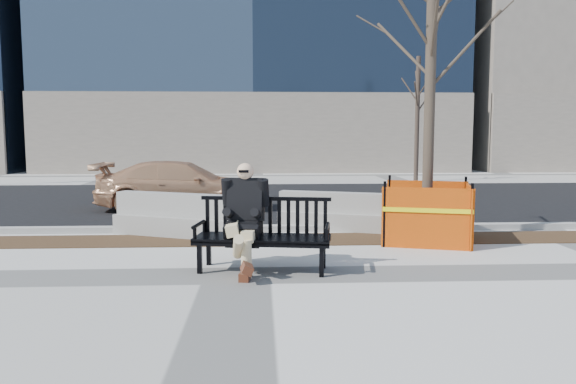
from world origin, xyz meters
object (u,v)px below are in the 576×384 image
object	(u,v)px
seated_man	(245,269)
jersey_barrier_left	(186,237)
bench	(263,271)
sedan	(183,210)
tree_fence	(426,241)
jersey_barrier_right	(345,230)

from	to	relation	value
seated_man	jersey_barrier_left	size ratio (longest dim) A/B	0.54
bench	sedan	size ratio (longest dim) A/B	0.46
bench	tree_fence	xyz separation A→B (m)	(3.05, 2.08, 0.00)
sedan	jersey_barrier_left	size ratio (longest dim) A/B	1.49
jersey_barrier_right	seated_man	bearing A→B (deg)	-102.49
tree_fence	jersey_barrier_left	bearing A→B (deg)	171.33
sedan	jersey_barrier_left	distance (m)	3.85
seated_man	jersey_barrier_right	xyz separation A→B (m)	(1.99, 3.20, 0.00)
seated_man	jersey_barrier_left	bearing A→B (deg)	123.76
bench	seated_man	world-z (taller)	seated_man
tree_fence	seated_man	bearing A→B (deg)	-149.19
tree_fence	sedan	distance (m)	6.82
tree_fence	jersey_barrier_left	size ratio (longest dim) A/B	1.97
tree_fence	sedan	bearing A→B (deg)	138.68
bench	tree_fence	bearing A→B (deg)	43.48
bench	jersey_barrier_left	xyz separation A→B (m)	(-1.49, 2.77, 0.00)
seated_man	jersey_barrier_left	distance (m)	2.94
jersey_barrier_left	jersey_barrier_right	distance (m)	3.25
seated_man	tree_fence	xyz separation A→B (m)	(3.32, 1.98, 0.00)
bench	jersey_barrier_left	size ratio (longest dim) A/B	0.68
bench	jersey_barrier_right	distance (m)	3.72
tree_fence	sedan	world-z (taller)	tree_fence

